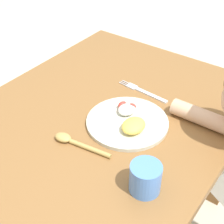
% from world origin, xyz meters
% --- Properties ---
extents(dining_table, '(1.22, 0.84, 0.67)m').
position_xyz_m(dining_table, '(0.00, 0.00, 0.58)').
color(dining_table, brown).
rests_on(dining_table, ground_plane).
extents(plate, '(0.27, 0.27, 0.05)m').
position_xyz_m(plate, '(0.08, -0.10, 0.69)').
color(plate, beige).
rests_on(plate, dining_table).
extents(fork, '(0.04, 0.21, 0.01)m').
position_xyz_m(fork, '(0.27, -0.04, 0.68)').
color(fork, silver).
rests_on(fork, dining_table).
extents(spoon, '(0.05, 0.20, 0.02)m').
position_xyz_m(spoon, '(-0.09, -0.01, 0.68)').
color(spoon, tan).
rests_on(spoon, dining_table).
extents(drinking_cup, '(0.08, 0.08, 0.08)m').
position_xyz_m(drinking_cup, '(-0.12, -0.28, 0.72)').
color(drinking_cup, '#528AE3').
rests_on(drinking_cup, dining_table).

